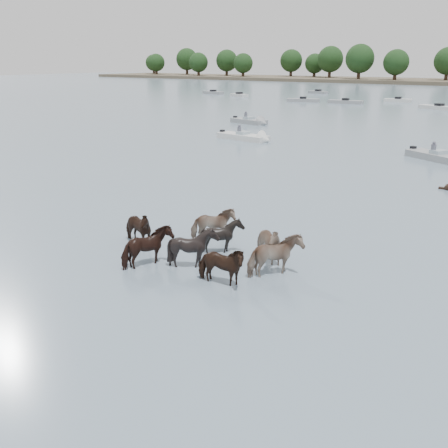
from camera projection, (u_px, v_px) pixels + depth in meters
The scene contains 8 objects.
ground at pixel (201, 255), 18.45m from camera, with size 400.00×400.00×0.00m, color slate.
shoreline at pixel (292, 78), 173.74m from camera, with size 160.00×30.00×1.00m, color #4C4233.
pony_herd at pixel (209, 244), 17.70m from camera, with size 7.65×5.10×1.57m.
swimming_pony at pixel (447, 188), 27.61m from camera, with size 0.72×0.44×0.44m.
motorboat_a at pixel (250, 138), 44.33m from camera, with size 5.69×2.34×1.92m.
motorboat_b at pixel (447, 159), 34.99m from camera, with size 5.34×4.03×1.92m.
motorboat_f at pixel (253, 122), 55.62m from camera, with size 5.05×2.62×1.92m.
treeline at pixel (302, 61), 169.06m from camera, with size 142.65×20.34×11.29m.
Camera 1 is at (10.20, -13.83, 6.86)m, focal length 40.17 mm.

